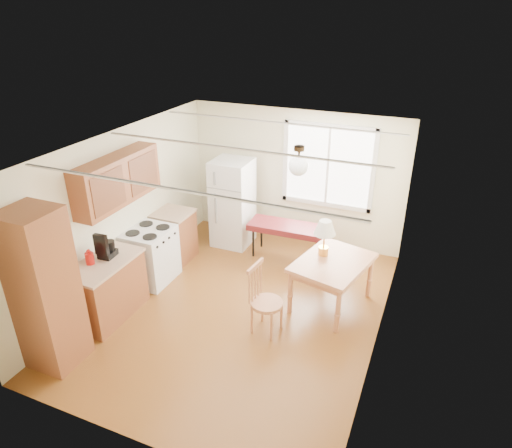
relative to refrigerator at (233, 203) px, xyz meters
The scene contains 11 objects.
room_shell 2.18m from the refrigerator, 62.09° to the right, with size 4.60×5.60×2.62m.
kitchen_run 2.62m from the refrigerator, 105.83° to the right, with size 0.65×3.40×2.20m.
window_unit 1.85m from the refrigerator, 20.10° to the left, with size 1.64×0.05×1.51m.
pendant_light 2.67m from the refrigerator, 41.20° to the right, with size 0.26×0.26×0.40m.
refrigerator is the anchor object (origin of this frame).
bench 1.18m from the refrigerator, ahead, with size 1.42×0.56×0.65m.
dining_table 2.53m from the refrigerator, 29.14° to the right, with size 1.16×1.39×0.76m.
chair 2.63m from the refrigerator, 56.21° to the right, with size 0.46×0.45×1.02m.
table_lamp 2.33m from the refrigerator, 28.65° to the right, with size 0.32×0.32×0.56m.
coffee_maker 2.71m from the refrigerator, 105.43° to the right, with size 0.21×0.27×0.39m.
kettle 2.96m from the refrigerator, 105.99° to the right, with size 0.12×0.12×0.23m.
Camera 1 is at (2.39, -5.06, 4.15)m, focal length 32.00 mm.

